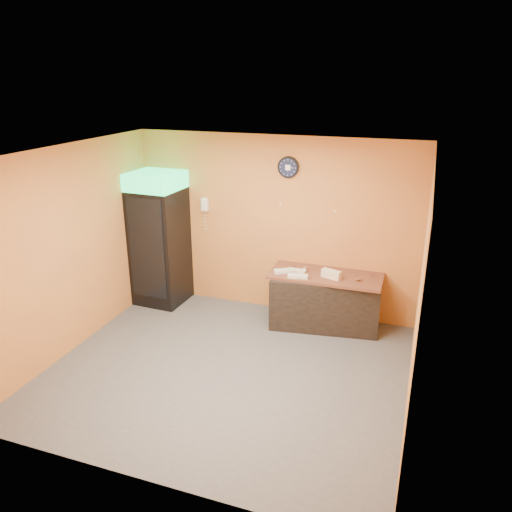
% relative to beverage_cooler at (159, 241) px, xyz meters
% --- Properties ---
extents(floor, '(4.50, 4.50, 0.00)m').
position_rel_beverage_cooler_xyz_m(floor, '(1.85, -1.60, -1.07)').
color(floor, '#47474C').
rests_on(floor, ground).
extents(back_wall, '(4.50, 0.02, 2.80)m').
position_rel_beverage_cooler_xyz_m(back_wall, '(1.85, 0.40, 0.33)').
color(back_wall, '#C87E38').
rests_on(back_wall, floor).
extents(left_wall, '(0.02, 4.00, 2.80)m').
position_rel_beverage_cooler_xyz_m(left_wall, '(-0.40, -1.60, 0.33)').
color(left_wall, '#C87E38').
rests_on(left_wall, floor).
extents(right_wall, '(0.02, 4.00, 2.80)m').
position_rel_beverage_cooler_xyz_m(right_wall, '(4.10, -1.60, 0.33)').
color(right_wall, '#C87E38').
rests_on(right_wall, floor).
extents(ceiling, '(4.50, 4.00, 0.02)m').
position_rel_beverage_cooler_xyz_m(ceiling, '(1.85, -1.60, 1.73)').
color(ceiling, white).
rests_on(ceiling, back_wall).
extents(beverage_cooler, '(0.80, 0.81, 2.19)m').
position_rel_beverage_cooler_xyz_m(beverage_cooler, '(0.00, 0.00, 0.00)').
color(beverage_cooler, black).
rests_on(beverage_cooler, floor).
extents(prep_counter, '(1.68, 0.93, 0.80)m').
position_rel_beverage_cooler_xyz_m(prep_counter, '(2.77, 0.05, -0.67)').
color(prep_counter, black).
rests_on(prep_counter, floor).
extents(wall_clock, '(0.32, 0.06, 0.32)m').
position_rel_beverage_cooler_xyz_m(wall_clock, '(2.06, 0.37, 1.26)').
color(wall_clock, black).
rests_on(wall_clock, back_wall).
extents(wall_phone, '(0.11, 0.10, 0.21)m').
position_rel_beverage_cooler_xyz_m(wall_phone, '(0.69, 0.35, 0.59)').
color(wall_phone, white).
rests_on(wall_phone, back_wall).
extents(butcher_paper, '(1.67, 0.74, 0.04)m').
position_rel_beverage_cooler_xyz_m(butcher_paper, '(2.77, 0.05, -0.26)').
color(butcher_paper, brown).
rests_on(butcher_paper, prep_counter).
extents(sub_roll_stack, '(0.31, 0.19, 0.12)m').
position_rel_beverage_cooler_xyz_m(sub_roll_stack, '(2.87, -0.07, -0.17)').
color(sub_roll_stack, beige).
rests_on(sub_roll_stack, butcher_paper).
extents(wrapped_sandwich_left, '(0.33, 0.27, 0.04)m').
position_rel_beverage_cooler_xyz_m(wrapped_sandwich_left, '(2.17, -0.08, -0.21)').
color(wrapped_sandwich_left, silver).
rests_on(wrapped_sandwich_left, butcher_paper).
extents(wrapped_sandwich_mid, '(0.31, 0.17, 0.04)m').
position_rel_beverage_cooler_xyz_m(wrapped_sandwich_mid, '(2.41, -0.21, -0.21)').
color(wrapped_sandwich_mid, silver).
rests_on(wrapped_sandwich_mid, butcher_paper).
extents(wrapped_sandwich_right, '(0.28, 0.12, 0.04)m').
position_rel_beverage_cooler_xyz_m(wrapped_sandwich_right, '(2.34, 0.01, -0.22)').
color(wrapped_sandwich_right, silver).
rests_on(wrapped_sandwich_right, butcher_paper).
extents(kitchen_tool, '(0.07, 0.07, 0.07)m').
position_rel_beverage_cooler_xyz_m(kitchen_tool, '(2.45, 0.07, -0.20)').
color(kitchen_tool, silver).
rests_on(kitchen_tool, butcher_paper).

